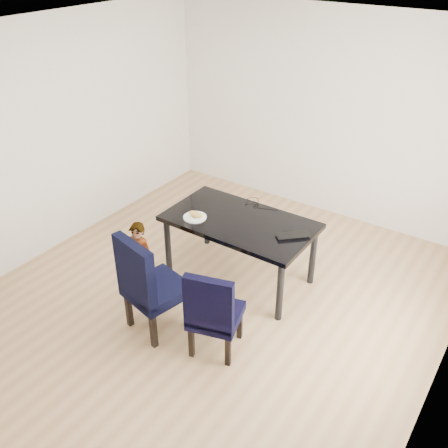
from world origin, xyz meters
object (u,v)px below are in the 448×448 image
Objects in this scene: child at (140,260)px; plate at (195,217)px; dining_table at (239,249)px; chair_right at (216,308)px; chair_left at (156,282)px; laptop at (292,233)px.

plate is at bearing 60.52° from child.
child is at bearing -129.30° from dining_table.
dining_table is at bearing 28.34° from plate.
dining_table is 0.62m from plate.
chair_right is at bearing -16.00° from child.
chair_right is at bearing 19.34° from chair_left.
plate reaches higher than dining_table.
chair_right is at bearing 36.97° from laptop.
laptop is at bearing 16.19° from plate.
child is (-0.48, 0.27, -0.10)m from chair_left.
chair_left is at bearing -76.72° from plate.
child is at bearing -9.02° from laptop.
laptop is (1.29, 0.92, 0.32)m from child.
plate is 0.73× the size of laptop.
child is 2.54× the size of laptop.
chair_left reaches higher than chair_right.
child is at bearing 153.70° from chair_right.
chair_left is at bearing 11.35° from laptop.
plate is (-0.43, -0.23, 0.38)m from dining_table.
child is 1.61m from laptop.
dining_table is 4.62× the size of laptop.
dining_table is 1.13m from chair_right.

